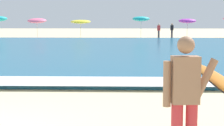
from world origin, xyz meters
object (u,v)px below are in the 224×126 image
beach_umbrella_1 (37,21)px  beach_umbrella_3 (141,19)px  surfer_with_board (202,92)px  beach_umbrella_4 (187,21)px  beachgoer_near_row_left (159,31)px  beachgoer_near_row_mid (172,30)px  beach_umbrella_2 (81,22)px

beach_umbrella_1 → beach_umbrella_3: beach_umbrella_3 is taller
surfer_with_board → beach_umbrella_4: bearing=80.6°
beachgoer_near_row_left → beachgoer_near_row_mid: same height
beach_umbrella_2 → beachgoer_near_row_left: beach_umbrella_2 is taller
beach_umbrella_1 → beachgoer_near_row_left: size_ratio=1.41×
beach_umbrella_4 → beachgoer_near_row_mid: (-1.61, 0.07, -1.00)m
surfer_with_board → beach_umbrella_4: (5.82, 35.25, 0.83)m
beach_umbrella_2 → beach_umbrella_3: (6.49, -0.73, 0.30)m
beach_umbrella_3 → beach_umbrella_4: beach_umbrella_3 is taller
surfer_with_board → beach_umbrella_3: (0.86, 34.71, 1.04)m
beachgoer_near_row_left → beachgoer_near_row_mid: bearing=34.1°
beach_umbrella_1 → beach_umbrella_4: size_ratio=1.06×
beach_umbrella_1 → beachgoer_near_row_mid: (14.70, -0.60, -1.03)m
beach_umbrella_2 → beachgoer_near_row_mid: beach_umbrella_2 is taller
beachgoer_near_row_left → beach_umbrella_1: bearing=173.0°
beach_umbrella_1 → beach_umbrella_4: (16.31, -0.67, -0.02)m
beach_umbrella_1 → beach_umbrella_2: size_ratio=1.01×
beach_umbrella_2 → beach_umbrella_4: size_ratio=1.04×
surfer_with_board → beachgoer_near_row_left: size_ratio=1.55×
beach_umbrella_2 → beach_umbrella_4: 11.45m
surfer_with_board → beachgoer_near_row_mid: (4.21, 35.32, -0.18)m
beach_umbrella_2 → beachgoer_near_row_left: size_ratio=1.39×
surfer_with_board → beachgoer_near_row_left: bearing=85.5°
surfer_with_board → beach_umbrella_3: beach_umbrella_3 is taller
beach_umbrella_1 → beachgoer_near_row_left: bearing=-7.0°
beach_umbrella_1 → beach_umbrella_2: beach_umbrella_1 is taller
beach_umbrella_4 → beachgoer_near_row_left: (-3.12, -0.95, -1.00)m
beach_umbrella_1 → beach_umbrella_3: 11.41m
beachgoer_near_row_mid → beach_umbrella_2: bearing=179.3°
beach_umbrella_3 → beachgoer_near_row_mid: size_ratio=1.47×
beach_umbrella_2 → beachgoer_near_row_mid: 9.88m
surfer_with_board → beach_umbrella_2: size_ratio=1.11×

